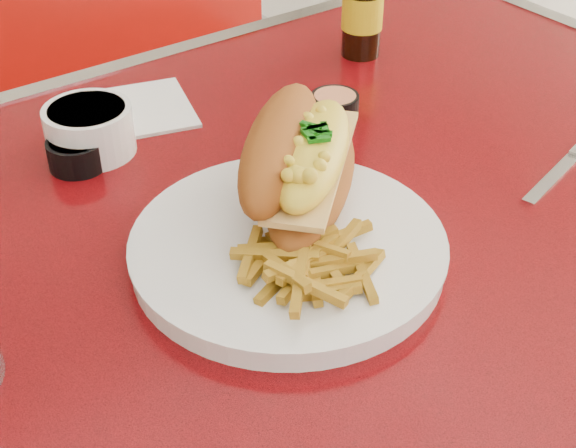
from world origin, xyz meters
TOP-DOWN VIEW (x-y plane):
  - diner_table at (0.00, 0.00)m, footprint 1.23×0.83m
  - booth_bench_far at (0.00, 0.81)m, footprint 1.20×0.51m
  - dinner_plate at (-0.08, -0.07)m, footprint 0.31×0.31m
  - mac_hoagie at (-0.03, -0.02)m, footprint 0.25×0.24m
  - fries_pile at (-0.10, -0.12)m, footprint 0.12×0.11m
  - fork at (-0.01, -0.07)m, footprint 0.06×0.14m
  - gravy_ramekin at (-0.14, 0.22)m, footprint 0.11×0.11m
  - sauce_cup_left at (-0.17, 0.20)m, footprint 0.08×0.08m
  - sauce_cup_right at (0.13, 0.12)m, footprint 0.06×0.06m
  - knife at (0.28, -0.12)m, footprint 0.18×0.06m
  - paper_napkin at (-0.06, 0.27)m, footprint 0.17×0.17m

SIDE VIEW (x-z plane):
  - booth_bench_far at x=0.00m, z-range -0.16..0.74m
  - diner_table at x=0.00m, z-range 0.22..0.99m
  - paper_napkin at x=-0.06m, z-range 0.77..0.77m
  - knife at x=0.28m, z-range 0.77..0.78m
  - dinner_plate at x=-0.08m, z-range 0.77..0.79m
  - sauce_cup_right at x=0.13m, z-range 0.77..0.80m
  - sauce_cup_left at x=-0.17m, z-range 0.77..0.80m
  - fork at x=-0.01m, z-range 0.79..0.79m
  - gravy_ramekin at x=-0.14m, z-range 0.77..0.83m
  - fries_pile at x=-0.10m, z-range 0.79..0.82m
  - mac_hoagie at x=-0.03m, z-range 0.78..0.89m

